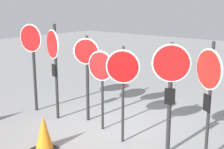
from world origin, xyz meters
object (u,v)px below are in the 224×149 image
(stop_sign_6, at_px, (209,79))
(traffic_cone_0, at_px, (44,133))
(stop_sign_2, at_px, (87,64))
(stop_sign_0, at_px, (32,50))
(stop_sign_4, at_px, (123,74))
(stop_sign_1, at_px, (54,56))
(stop_sign_5, at_px, (171,79))
(stop_sign_3, at_px, (101,72))

(stop_sign_6, height_order, traffic_cone_0, stop_sign_6)
(stop_sign_2, height_order, stop_sign_6, stop_sign_6)
(stop_sign_0, xyz_separation_m, traffic_cone_0, (2.16, -1.37, -1.39))
(stop_sign_0, xyz_separation_m, stop_sign_6, (4.99, 0.30, -0.10))
(stop_sign_4, distance_m, traffic_cone_0, 2.08)
(stop_sign_6, xyz_separation_m, traffic_cone_0, (-2.82, -1.67, -1.29))
(stop_sign_4, bearing_deg, stop_sign_1, 150.16)
(stop_sign_2, relative_size, stop_sign_4, 1.04)
(stop_sign_5, bearing_deg, stop_sign_6, -16.80)
(traffic_cone_0, bearing_deg, stop_sign_0, 147.73)
(stop_sign_0, height_order, stop_sign_5, stop_sign_0)
(stop_sign_2, xyz_separation_m, traffic_cone_0, (0.45, -1.77, -1.16))
(stop_sign_0, distance_m, stop_sign_5, 4.28)
(stop_sign_3, distance_m, traffic_cone_0, 1.91)
(stop_sign_3, relative_size, stop_sign_6, 0.83)
(stop_sign_1, bearing_deg, stop_sign_3, 26.89)
(stop_sign_4, bearing_deg, traffic_cone_0, -158.53)
(stop_sign_6, bearing_deg, stop_sign_4, -136.91)
(stop_sign_5, bearing_deg, stop_sign_1, 153.97)
(stop_sign_2, relative_size, stop_sign_6, 0.95)
(stop_sign_4, height_order, stop_sign_6, stop_sign_6)
(stop_sign_5, xyz_separation_m, stop_sign_6, (0.71, 0.15, 0.07))
(stop_sign_3, bearing_deg, traffic_cone_0, -104.37)
(stop_sign_4, xyz_separation_m, stop_sign_5, (1.03, 0.20, 0.01))
(stop_sign_4, bearing_deg, stop_sign_2, 134.02)
(stop_sign_1, height_order, stop_sign_5, stop_sign_1)
(stop_sign_2, distance_m, stop_sign_5, 2.57)
(stop_sign_3, bearing_deg, stop_sign_0, 178.88)
(stop_sign_2, bearing_deg, stop_sign_0, 165.73)
(stop_sign_1, height_order, stop_sign_2, stop_sign_1)
(stop_sign_0, bearing_deg, stop_sign_2, 3.63)
(stop_sign_3, relative_size, traffic_cone_0, 2.61)
(stop_sign_1, distance_m, stop_sign_3, 1.48)
(stop_sign_0, bearing_deg, stop_sign_3, -5.28)
(stop_sign_6, bearing_deg, stop_sign_2, -150.24)
(stop_sign_0, relative_size, stop_sign_4, 1.15)
(stop_sign_1, xyz_separation_m, stop_sign_3, (1.44, 0.21, -0.27))
(stop_sign_4, xyz_separation_m, traffic_cone_0, (-1.08, -1.31, -1.21))
(stop_sign_2, distance_m, traffic_cone_0, 2.17)
(stop_sign_4, height_order, traffic_cone_0, stop_sign_4)
(stop_sign_0, bearing_deg, traffic_cone_0, -42.00)
(stop_sign_3, distance_m, stop_sign_5, 1.88)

